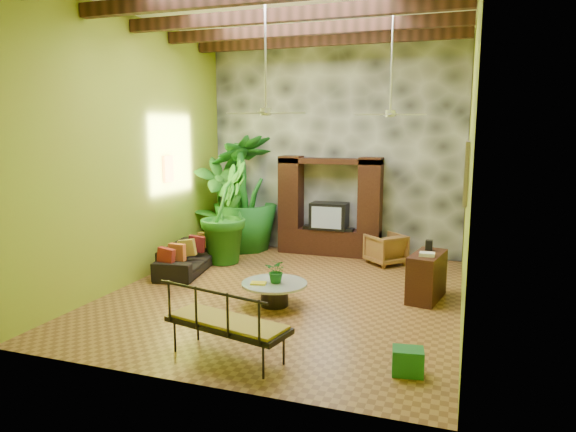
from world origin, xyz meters
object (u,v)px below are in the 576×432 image
at_px(ceiling_fan_front, 266,99).
at_px(side_console, 427,276).
at_px(coffee_table, 274,291).
at_px(tall_plant_a, 220,206).
at_px(entertainment_center, 329,214).
at_px(sofa, 188,258).
at_px(ceiling_fan_back, 390,102).
at_px(tall_plant_b, 225,212).
at_px(wicker_armchair, 386,249).
at_px(iron_bench, 225,321).
at_px(green_bin, 408,361).
at_px(tall_plant_c, 245,193).

relative_size(ceiling_fan_front, side_console, 1.82).
bearing_deg(coffee_table, tall_plant_a, 129.20).
bearing_deg(entertainment_center, sofa, -134.90).
bearing_deg(entertainment_center, ceiling_fan_back, -50.43).
xyz_separation_m(ceiling_fan_front, tall_plant_b, (-1.81, 2.11, -2.28)).
relative_size(ceiling_fan_back, wicker_armchair, 2.52).
height_order(entertainment_center, tall_plant_b, entertainment_center).
bearing_deg(wicker_armchair, ceiling_fan_back, 51.46).
height_order(tall_plant_b, iron_bench, tall_plant_b).
height_order(sofa, green_bin, sofa).
relative_size(entertainment_center, green_bin, 6.51).
distance_m(wicker_armchair, tall_plant_a, 3.97).
bearing_deg(tall_plant_c, coffee_table, -59.74).
bearing_deg(tall_plant_c, entertainment_center, 5.56).
bearing_deg(ceiling_fan_back, wicker_armchair, 97.86).
bearing_deg(entertainment_center, green_bin, -66.66).
relative_size(iron_bench, side_console, 1.72).
height_order(ceiling_fan_front, tall_plant_b, ceiling_fan_front).
relative_size(ceiling_fan_back, side_console, 1.82).
distance_m(entertainment_center, wicker_armchair, 1.61).
height_order(wicker_armchair, tall_plant_a, tall_plant_a).
xyz_separation_m(ceiling_fan_back, iron_bench, (-1.43, -4.01, -2.87)).
xyz_separation_m(wicker_armchair, green_bin, (1.01, -5.10, -0.17)).
relative_size(entertainment_center, side_console, 2.35).
bearing_deg(iron_bench, tall_plant_b, 128.93).
relative_size(wicker_armchair, tall_plant_c, 0.26).
xyz_separation_m(sofa, tall_plant_c, (0.34, 2.21, 1.11)).
height_order(ceiling_fan_front, tall_plant_a, ceiling_fan_front).
height_order(tall_plant_b, tall_plant_c, tall_plant_c).
height_order(entertainment_center, tall_plant_a, entertainment_center).
bearing_deg(tall_plant_b, ceiling_fan_back, -8.01).
xyz_separation_m(tall_plant_c, side_console, (4.48, -2.44, -0.99)).
relative_size(tall_plant_a, coffee_table, 2.07).
bearing_deg(coffee_table, green_bin, -36.86).
relative_size(ceiling_fan_front, wicker_armchair, 2.52).
bearing_deg(ceiling_fan_back, ceiling_fan_front, -138.37).
bearing_deg(ceiling_fan_back, coffee_table, -129.90).
bearing_deg(ceiling_fan_front, tall_plant_b, 130.64).
bearing_deg(side_console, ceiling_fan_front, -150.19).
relative_size(ceiling_fan_back, iron_bench, 1.06).
height_order(ceiling_fan_back, side_console, ceiling_fan_back).
distance_m(sofa, coffee_table, 2.81).
bearing_deg(ceiling_fan_front, green_bin, -38.10).
distance_m(wicker_armchair, iron_bench, 5.61).
xyz_separation_m(entertainment_center, iron_bench, (0.17, -5.95, -0.44)).
bearing_deg(tall_plant_b, coffee_table, -49.25).
bearing_deg(wicker_armchair, coffee_table, 21.30).
bearing_deg(coffee_table, ceiling_fan_back, 50.10).
relative_size(ceiling_fan_front, sofa, 0.95).
bearing_deg(sofa, coffee_table, -129.12).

